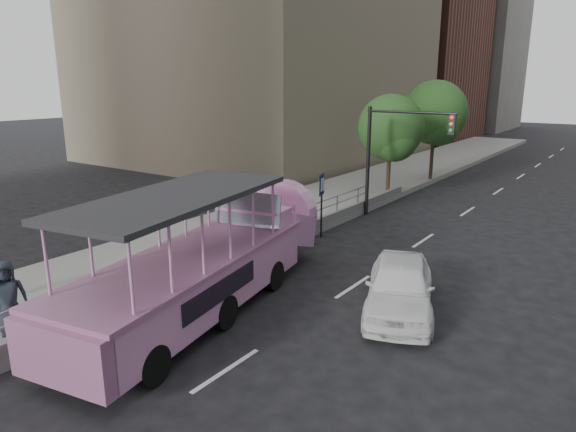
% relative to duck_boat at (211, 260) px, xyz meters
% --- Properties ---
extents(ground, '(160.00, 160.00, 0.00)m').
position_rel_duck_boat_xyz_m(ground, '(1.78, -0.51, -1.32)').
color(ground, black).
extents(sidewalk, '(5.50, 80.00, 0.30)m').
position_rel_duck_boat_xyz_m(sidewalk, '(-3.97, 9.49, -1.17)').
color(sidewalk, '#9F9F9A').
rests_on(sidewalk, ground).
extents(kerb_wall, '(0.24, 30.00, 0.36)m').
position_rel_duck_boat_xyz_m(kerb_wall, '(-1.34, 1.49, -0.84)').
color(kerb_wall, gray).
rests_on(kerb_wall, sidewalk).
extents(guardrail, '(0.07, 22.00, 0.71)m').
position_rel_duck_boat_xyz_m(guardrail, '(-1.34, 1.49, -0.18)').
color(guardrail, '#B3B3B8').
rests_on(guardrail, kerb_wall).
extents(duck_boat, '(4.45, 11.03, 3.57)m').
position_rel_duck_boat_xyz_m(duck_boat, '(0.00, 0.00, 0.00)').
color(duck_boat, black).
rests_on(duck_boat, ground).
extents(car, '(3.39, 4.91, 1.55)m').
position_rel_duck_boat_xyz_m(car, '(4.71, 2.61, -0.55)').
color(car, white).
rests_on(car, ground).
extents(pedestrian_far, '(0.96, 1.09, 1.86)m').
position_rel_duck_boat_xyz_m(pedestrian_far, '(-2.39, -4.64, -0.09)').
color(pedestrian_far, '#222833').
rests_on(pedestrian_far, sidewalk).
extents(parking_sign, '(0.16, 0.59, 2.68)m').
position_rel_duck_boat_xyz_m(parking_sign, '(-0.90, 7.47, 0.37)').
color(parking_sign, black).
rests_on(parking_sign, ground).
extents(traffic_signal, '(4.20, 0.32, 5.20)m').
position_rel_duck_boat_xyz_m(traffic_signal, '(0.08, 11.99, 2.17)').
color(traffic_signal, black).
rests_on(traffic_signal, ground).
extents(street_tree_near, '(3.52, 3.52, 5.72)m').
position_rel_duck_boat_xyz_m(street_tree_near, '(-1.52, 15.42, 2.49)').
color(street_tree_near, '#312016').
rests_on(street_tree_near, ground).
extents(street_tree_far, '(3.97, 3.97, 6.45)m').
position_rel_duck_boat_xyz_m(street_tree_far, '(-1.32, 21.42, 2.98)').
color(street_tree_far, '#312016').
rests_on(street_tree_far, ground).
extents(midrise_brick, '(18.00, 16.00, 26.00)m').
position_rel_duck_boat_xyz_m(midrise_brick, '(-16.22, 47.49, 11.68)').
color(midrise_brick, brown).
rests_on(midrise_brick, ground).
extents(midrise_stone_b, '(16.00, 14.00, 20.00)m').
position_rel_duck_boat_xyz_m(midrise_stone_b, '(-14.22, 63.49, 8.68)').
color(midrise_stone_b, slate).
rests_on(midrise_stone_b, ground).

